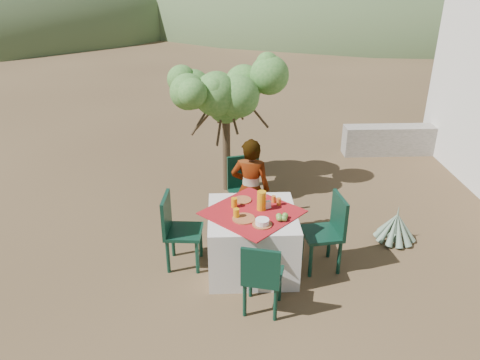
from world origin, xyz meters
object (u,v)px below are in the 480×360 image
table (252,240)px  shrub_tree (230,98)px  person (250,190)px  chair_near (262,276)px  chair_far (245,188)px  chair_right (329,229)px  chair_left (177,228)px  agave (396,227)px  juice_pitcher (262,201)px

table → shrub_tree: 2.48m
person → chair_near: bearing=103.3°
chair_far → chair_right: (0.93, -1.10, -0.02)m
chair_near → chair_right: size_ratio=0.92×
shrub_tree → chair_right: bearing=-63.4°
shrub_tree → person: bearing=-81.2°
chair_left → chair_right: 1.80m
person → table: bearing=100.6°
person → agave: size_ratio=2.42×
chair_near → chair_right: (0.86, 0.80, 0.04)m
chair_left → agave: size_ratio=1.61×
chair_near → chair_far: bearing=-73.4°
shrub_tree → agave: size_ratio=3.29×
chair_far → person: size_ratio=0.70×
person → shrub_tree: 1.71m
chair_left → chair_far: bearing=-36.7°
table → chair_near: bearing=-86.8°
shrub_tree → chair_near: bearing=-85.2°
table → chair_right: chair_right is taller
table → person: size_ratio=0.93×
person → shrub_tree: size_ratio=0.74×
agave → juice_pitcher: 2.01m
table → chair_near: (0.05, -0.82, 0.10)m
person → chair_far: bearing=-70.7°
shrub_tree → juice_pitcher: (0.32, -2.15, -0.62)m
table → shrub_tree: size_ratio=0.69×
table → agave: (1.94, 0.52, -0.19)m
juice_pitcher → person: bearing=97.5°
chair_right → juice_pitcher: size_ratio=4.04×
agave → person: bearing=174.3°
shrub_tree → table: bearing=-84.6°
chair_left → agave: bearing=-76.8°
chair_left → table: bearing=-91.1°
person → agave: person is taller
chair_far → table: bearing=-102.3°
table → chair_right: (0.90, -0.02, 0.14)m
person → shrub_tree: shrub_tree is taller
table → shrub_tree: shrub_tree is taller
chair_near → person: bearing=-74.6°
chair_right → person: person is taller
table → agave: bearing=14.9°
juice_pitcher → chair_near: bearing=-94.0°
chair_right → shrub_tree: shrub_tree is taller
chair_near → chair_right: bearing=-122.3°
chair_right → shrub_tree: (-1.11, 2.22, 0.98)m
chair_far → chair_right: chair_far is taller
chair_far → person: person is taller
person → juice_pitcher: bearing=109.9°
chair_far → shrub_tree: size_ratio=0.51×
agave → juice_pitcher: size_ratio=2.48×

